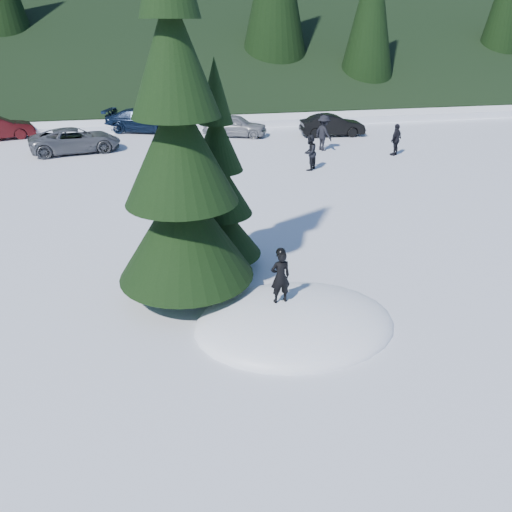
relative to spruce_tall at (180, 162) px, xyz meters
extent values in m
plane|color=white|center=(2.20, -1.80, -3.32)|extent=(200.00, 200.00, 0.00)
ellipsoid|color=white|center=(2.20, -1.80, -3.32)|extent=(4.48, 3.52, 0.96)
cylinder|color=black|center=(0.00, 0.00, -2.62)|extent=(0.38, 0.38, 1.40)
cone|color=black|center=(0.00, 0.00, -1.53)|extent=(3.20, 3.20, 2.46)
cone|color=black|center=(0.00, 0.00, 0.33)|extent=(2.54, 2.54, 2.46)
cone|color=black|center=(0.00, 0.00, 2.19)|extent=(1.88, 1.88, 2.46)
cylinder|color=black|center=(1.00, 1.40, -2.82)|extent=(0.26, 0.26, 1.00)
cone|color=black|center=(1.00, 1.40, -2.16)|extent=(2.20, 2.20, 1.52)
cone|color=black|center=(1.00, 1.40, -1.01)|extent=(1.75, 1.75, 1.52)
cone|color=black|center=(1.00, 1.40, 0.14)|extent=(1.29, 1.29, 1.52)
cone|color=black|center=(1.00, 1.40, 1.29)|extent=(0.84, 0.84, 1.52)
imported|color=black|center=(1.91, -1.55, -2.23)|extent=(0.47, 0.34, 1.22)
imported|color=black|center=(6.27, 10.24, -2.53)|extent=(0.95, 0.97, 1.57)
imported|color=black|center=(11.27, 11.97, -2.54)|extent=(0.95, 0.85, 1.55)
imported|color=black|center=(8.09, 13.69, -2.43)|extent=(1.02, 1.30, 1.77)
imported|color=#55575D|center=(-4.35, 15.87, -2.71)|extent=(4.74, 2.90, 1.23)
imported|color=black|center=(-0.91, 20.36, -2.65)|extent=(4.95, 3.35, 1.33)
imported|color=gray|center=(4.22, 18.01, -2.70)|extent=(3.93, 2.63, 1.24)
imported|color=black|center=(9.77, 17.00, -2.71)|extent=(3.78, 1.59, 1.21)
camera|label=1|loc=(-0.56, -10.79, 2.80)|focal=35.00mm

